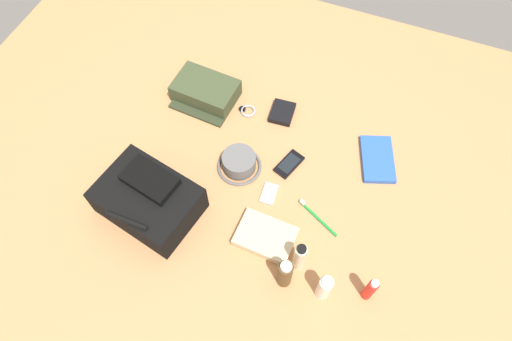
{
  "coord_description": "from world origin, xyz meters",
  "views": [
    {
      "loc": [
        -0.3,
        0.76,
        1.5
      ],
      "look_at": [
        0.0,
        0.0,
        0.04
      ],
      "focal_mm": 31.76,
      "sensor_mm": 36.0,
      "label": 1
    }
  ],
  "objects": [
    {
      "name": "ground_plane",
      "position": [
        0.0,
        0.0,
        -0.01
      ],
      "size": [
        2.64,
        2.02,
        0.02
      ],
      "primitive_type": "cube",
      "color": "#B87C4D",
      "rests_on": "ground"
    },
    {
      "name": "backpack",
      "position": [
        0.3,
        0.26,
        0.07
      ],
      "size": [
        0.38,
        0.31,
        0.16
      ],
      "color": "black",
      "rests_on": "ground_plane"
    },
    {
      "name": "toiletry_pouch",
      "position": [
        0.33,
        -0.27,
        0.04
      ],
      "size": [
        0.26,
        0.22,
        0.08
      ],
      "color": "#384228",
      "rests_on": "ground_plane"
    },
    {
      "name": "bucket_hat",
      "position": [
        0.07,
        -0.01,
        0.03
      ],
      "size": [
        0.17,
        0.17,
        0.07
      ],
      "color": "#5B5B5B",
      "rests_on": "ground_plane"
    },
    {
      "name": "sunscreen_spray",
      "position": [
        -0.5,
        0.28,
        0.07
      ],
      "size": [
        0.03,
        0.03,
        0.14
      ],
      "color": "red",
      "rests_on": "ground_plane"
    },
    {
      "name": "toothpaste_tube",
      "position": [
        -0.37,
        0.33,
        0.07
      ],
      "size": [
        0.04,
        0.04,
        0.14
      ],
      "color": "white",
      "rests_on": "ground_plane"
    },
    {
      "name": "lotion_bottle",
      "position": [
        -0.26,
        0.27,
        0.08
      ],
      "size": [
        0.04,
        0.04,
        0.16
      ],
      "color": "beige",
      "rests_on": "ground_plane"
    },
    {
      "name": "cologne_bottle",
      "position": [
        -0.23,
        0.34,
        0.08
      ],
      "size": [
        0.05,
        0.05,
        0.16
      ],
      "color": "#473319",
      "rests_on": "ground_plane"
    },
    {
      "name": "paperback_novel",
      "position": [
        -0.41,
        -0.23,
        0.01
      ],
      "size": [
        0.18,
        0.23,
        0.02
      ],
      "color": "blue",
      "rests_on": "ground_plane"
    },
    {
      "name": "cell_phone",
      "position": [
        -0.1,
        -0.09,
        0.01
      ],
      "size": [
        0.1,
        0.13,
        0.01
      ],
      "color": "black",
      "rests_on": "ground_plane"
    },
    {
      "name": "media_player",
      "position": [
        -0.07,
        0.05,
        0.01
      ],
      "size": [
        0.06,
        0.09,
        0.01
      ],
      "color": "#B7B7BC",
      "rests_on": "ground_plane"
    },
    {
      "name": "wristwatch",
      "position": [
        0.14,
        -0.27,
        0.01
      ],
      "size": [
        0.07,
        0.06,
        0.01
      ],
      "color": "#99999E",
      "rests_on": "ground_plane"
    },
    {
      "name": "toothbrush",
      "position": [
        -0.26,
        0.08,
        0.01
      ],
      "size": [
        0.17,
        0.09,
        0.02
      ],
      "color": "#198C33",
      "rests_on": "ground_plane"
    },
    {
      "name": "wallet",
      "position": [
        0.01,
        -0.31,
        0.01
      ],
      "size": [
        0.1,
        0.12,
        0.02
      ],
      "primitive_type": "cube",
      "rotation": [
        0.0,
        0.0,
        0.09
      ],
      "color": "black",
      "rests_on": "ground_plane"
    },
    {
      "name": "folded_towel",
      "position": [
        -0.12,
        0.22,
        0.02
      ],
      "size": [
        0.2,
        0.15,
        0.04
      ],
      "primitive_type": "cube",
      "rotation": [
        0.0,
        0.0,
        -0.03
      ],
      "color": "#C6B289",
      "rests_on": "ground_plane"
    }
  ]
}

